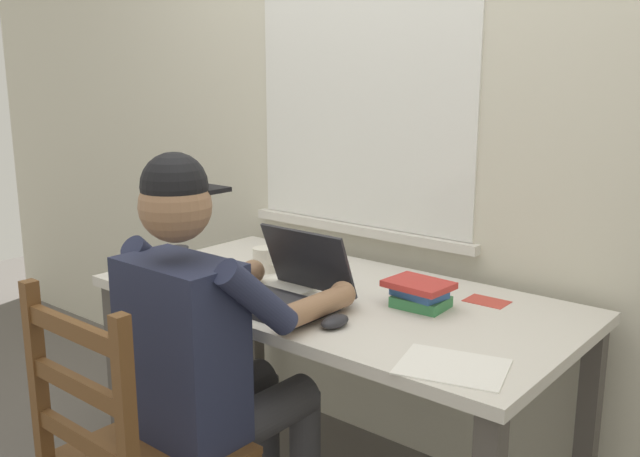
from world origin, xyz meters
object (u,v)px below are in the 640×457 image
Objects in this scene: coffee_mug_dark at (179,261)px; coffee_mug_white at (265,260)px; laptop at (288,287)px; computer_mouse at (335,321)px; landscape_photo_print at (487,301)px; book_stack_main at (420,293)px; desk at (334,319)px; seated_person at (212,347)px.

coffee_mug_white is at bearing 46.41° from coffee_mug_dark.
computer_mouse is at bearing -16.16° from laptop.
book_stack_main is at bearing -127.78° from landscape_photo_print.
desk is 0.23m from laptop.
computer_mouse is at bearing -51.30° from desk.
laptop is at bearing -145.59° from book_stack_main.
seated_person is 0.35m from computer_mouse.
seated_person is at bearing -124.08° from book_stack_main.
coffee_mug_white is (-0.54, 0.28, 0.03)m from computer_mouse.
laptop is 0.51m from coffee_mug_dark.
seated_person is at bearing -94.20° from laptop.
coffee_mug_dark is at bearing -178.51° from laptop.
laptop reaches higher than computer_mouse.
laptop reaches higher than book_stack_main.
coffee_mug_white is 0.30m from coffee_mug_dark.
coffee_mug_white reaches higher than landscape_photo_print.
desk is 1.23× the size of seated_person.
computer_mouse is (0.24, -0.07, -0.04)m from laptop.
desk is 4.71× the size of laptop.
desk is at bearing -169.62° from book_stack_main.
coffee_mug_dark reaches higher than coffee_mug_white.
landscape_photo_print is (0.47, 0.41, -0.05)m from laptop.
computer_mouse is at bearing 40.92° from seated_person.
laptop is 0.40m from book_stack_main.
landscape_photo_print is (0.49, 0.70, 0.06)m from seated_person.
landscape_photo_print is at bearing 64.49° from computer_mouse.
desk is at bearing 75.95° from laptop.
coffee_mug_dark reaches higher than desk.
laptop is 2.54× the size of landscape_photo_print.
book_stack_main is at bearing 72.61° from computer_mouse.
landscape_photo_print is (0.98, 0.42, -0.05)m from coffee_mug_dark.
laptop reaches higher than desk.
computer_mouse is 0.77× the size of landscape_photo_print.
desk is 0.32m from book_stack_main.
landscape_photo_print is (0.42, 0.23, 0.09)m from desk.
computer_mouse is 0.84× the size of coffee_mug_white.
laptop reaches higher than landscape_photo_print.
computer_mouse is at bearing -116.52° from landscape_photo_print.
coffee_mug_dark is 0.57× the size of book_stack_main.
seated_person is 3.82× the size of laptop.
coffee_mug_white is (-0.30, 0.21, -0.01)m from laptop.
book_stack_main reaches higher than landscape_photo_print.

